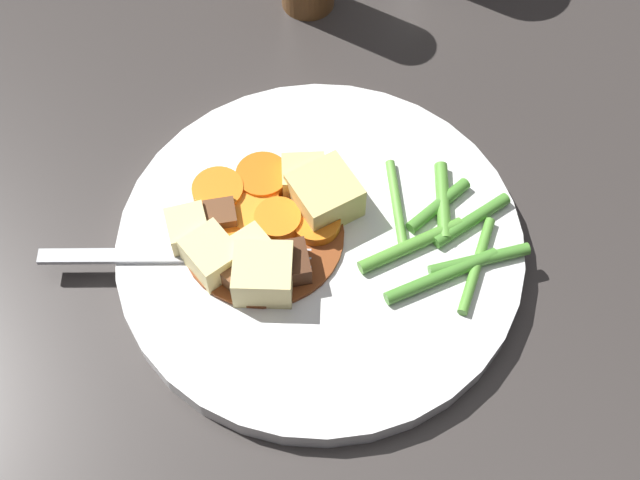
{
  "coord_description": "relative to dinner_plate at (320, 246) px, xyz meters",
  "views": [
    {
      "loc": [
        -0.1,
        0.27,
        0.5
      ],
      "look_at": [
        0.0,
        0.0,
        0.02
      ],
      "focal_mm": 48.27,
      "sensor_mm": 36.0,
      "label": 1
    }
  ],
  "objects": [
    {
      "name": "ground_plane",
      "position": [
        0.0,
        0.0,
        -0.01
      ],
      "size": [
        3.0,
        3.0,
        0.0
      ],
      "primitive_type": "plane",
      "color": "#383330"
    },
    {
      "name": "dinner_plate",
      "position": [
        0.0,
        0.0,
        0.0
      ],
      "size": [
        0.27,
        0.27,
        0.02
      ],
      "primitive_type": "cylinder",
      "color": "white",
      "rests_on": "ground_plane"
    },
    {
      "name": "stew_sauce",
      "position": [
        0.04,
        0.01,
        0.01
      ],
      "size": [
        0.11,
        0.11,
        0.0
      ],
      "primitive_type": "cylinder",
      "color": "brown",
      "rests_on": "dinner_plate"
    },
    {
      "name": "carrot_slice_0",
      "position": [
        0.04,
        0.0,
        0.01
      ],
      "size": [
        0.05,
        0.05,
        0.01
      ],
      "primitive_type": "cylinder",
      "rotation": [
        0.0,
        0.0,
        2.38
      ],
      "color": "orange",
      "rests_on": "dinner_plate"
    },
    {
      "name": "carrot_slice_1",
      "position": [
        0.05,
        -0.01,
        0.01
      ],
      "size": [
        0.04,
        0.04,
        0.01
      ],
      "primitive_type": "cylinder",
      "rotation": [
        0.0,
        0.0,
        0.3
      ],
      "color": "orange",
      "rests_on": "dinner_plate"
    },
    {
      "name": "carrot_slice_2",
      "position": [
        0.03,
        0.0,
        0.01
      ],
      "size": [
        0.04,
        0.04,
        0.01
      ],
      "primitive_type": "cylinder",
      "rotation": [
        0.0,
        0.0,
        4.43
      ],
      "color": "orange",
      "rests_on": "dinner_plate"
    },
    {
      "name": "carrot_slice_3",
      "position": [
        0.05,
        -0.03,
        0.01
      ],
      "size": [
        0.05,
        0.05,
        0.01
      ],
      "primitive_type": "cylinder",
      "rotation": [
        0.0,
        0.0,
        2.57
      ],
      "color": "orange",
      "rests_on": "dinner_plate"
    },
    {
      "name": "carrot_slice_4",
      "position": [
        0.07,
        -0.01,
        0.02
      ],
      "size": [
        0.05,
        0.05,
        0.01
      ],
      "primitive_type": "cylinder",
      "rotation": [
        0.0,
        0.0,
        2.41
      ],
      "color": "orange",
      "rests_on": "dinner_plate"
    },
    {
      "name": "carrot_slice_5",
      "position": [
        0.05,
        0.02,
        0.01
      ],
      "size": [
        0.03,
        0.03,
        0.01
      ],
      "primitive_type": "cylinder",
      "rotation": [
        0.0,
        0.0,
        2.28
      ],
      "color": "orange",
      "rests_on": "dinner_plate"
    },
    {
      "name": "carrot_slice_6",
      "position": [
        0.01,
        -0.01,
        0.01
      ],
      "size": [
        0.03,
        0.03,
        0.01
      ],
      "primitive_type": "cylinder",
      "rotation": [
        0.0,
        0.0,
        4.62
      ],
      "color": "orange",
      "rests_on": "dinner_plate"
    },
    {
      "name": "potato_chunk_0",
      "position": [
        0.02,
        0.04,
        0.02
      ],
      "size": [
        0.05,
        0.04,
        0.03
      ],
      "primitive_type": "cube",
      "rotation": [
        0.0,
        0.0,
        3.47
      ],
      "color": "#EAD68C",
      "rests_on": "dinner_plate"
    },
    {
      "name": "potato_chunk_1",
      "position": [
        0.04,
        0.03,
        0.02
      ],
      "size": [
        0.03,
        0.03,
        0.02
      ],
      "primitive_type": "cube",
      "rotation": [
        0.0,
        0.0,
        5.73
      ],
      "color": "#EAD68C",
      "rests_on": "dinner_plate"
    },
    {
      "name": "potato_chunk_2",
      "position": [
        0.02,
        -0.04,
        0.02
      ],
      "size": [
        0.04,
        0.03,
        0.02
      ],
      "primitive_type": "cube",
      "rotation": [
        0.0,
        0.0,
        5.12
      ],
      "color": "#E5CC7A",
      "rests_on": "dinner_plate"
    },
    {
      "name": "potato_chunk_3",
      "position": [
        0.06,
        0.04,
        0.02
      ],
      "size": [
        0.04,
        0.04,
        0.02
      ],
      "primitive_type": "cube",
      "rotation": [
        0.0,
        0.0,
        5.75
      ],
      "color": "#EAD68C",
      "rests_on": "dinner_plate"
    },
    {
      "name": "potato_chunk_4",
      "position": [
        0.01,
        -0.03,
        0.02
      ],
      "size": [
        0.05,
        0.05,
        0.03
      ],
      "primitive_type": "cube",
      "rotation": [
        0.0,
        0.0,
        2.46
      ],
      "color": "#E5CC7A",
      "rests_on": "dinner_plate"
    },
    {
      "name": "potato_chunk_5",
      "position": [
        0.08,
        0.03,
        0.02
      ],
      "size": [
        0.04,
        0.04,
        0.02
      ],
      "primitive_type": "cube",
      "rotation": [
        0.0,
        0.0,
        5.34
      ],
      "color": "#EAD68C",
      "rests_on": "dinner_plate"
    },
    {
      "name": "meat_chunk_0",
      "position": [
        0.06,
        0.01,
        0.02
      ],
      "size": [
        0.03,
        0.03,
        0.02
      ],
      "primitive_type": "cube",
      "rotation": [
        0.0,
        0.0,
        5.26
      ],
      "color": "brown",
      "rests_on": "dinner_plate"
    },
    {
      "name": "meat_chunk_1",
      "position": [
        0.04,
        0.04,
        0.02
      ],
      "size": [
        0.03,
        0.03,
        0.02
      ],
      "primitive_type": "cube",
      "rotation": [
        0.0,
        0.0,
        1.2
      ],
      "color": "brown",
      "rests_on": "dinner_plate"
    },
    {
      "name": "meat_chunk_2",
      "position": [
        0.01,
        0.03,
        0.02
      ],
      "size": [
        0.03,
        0.03,
        0.02
      ],
      "primitive_type": "cube",
      "rotation": [
        0.0,
        0.0,
        0.56
      ],
      "color": "#4C2B19",
      "rests_on": "dinner_plate"
    },
    {
      "name": "green_bean_0",
      "position": [
        -0.07,
        -0.05,
        0.01
      ],
      "size": [
        0.03,
        0.06,
        0.01
      ],
      "primitive_type": "cylinder",
      "rotation": [
        0.0,
        1.57,
        5.05
      ],
      "color": "#599E38",
      "rests_on": "dinner_plate"
    },
    {
      "name": "green_bean_1",
      "position": [
        -0.09,
        -0.05,
        0.01
      ],
      "size": [
        0.04,
        0.05,
        0.01
      ],
      "primitive_type": "cylinder",
      "rotation": [
        0.0,
        1.57,
        4.11
      ],
      "color": "#4C8E33",
      "rests_on": "dinner_plate"
    },
    {
      "name": "green_bean_2",
      "position": [
        -0.1,
        -0.02,
        0.01
      ],
      "size": [
        0.06,
        0.05,
        0.01
      ],
      "primitive_type": "cylinder",
      "rotation": [
        0.0,
        1.57,
        3.76
      ],
      "color": "#4C8E33",
      "rests_on": "dinner_plate"
    },
    {
      "name": "green_bean_3",
      "position": [
        -0.1,
        -0.02,
        0.01
      ],
      "size": [
        0.01,
        0.07,
        0.01
      ],
      "primitive_type": "cylinder",
      "rotation": [
        0.0,
        1.57,
        4.73
      ],
      "color": "#599E38",
      "rests_on": "dinner_plate"
    },
    {
      "name": "green_bean_4",
      "position": [
        -0.08,
        0.0,
        0.01
      ],
      "size": [
        0.06,
        0.06,
        0.01
      ],
      "primitive_type": "cylinder",
      "rotation": [
        0.0,
        1.57,
        3.93
      ],
      "color": "#4C8E33",
      "rests_on": "dinner_plate"
    },
    {
      "name": "green_bean_5",
      "position": [
        -0.06,
        -0.05,
        0.01
      ],
      "size": [
        0.03,
        0.05,
        0.01
      ],
      "primitive_type": "cylinder",
      "rotation": [
        0.0,
        1.57,
        4.24
      ],
      "color": "#4C8E33",
      "rests_on": "dinner_plate"
    },
    {
      "name": "green_bean_6",
      "position": [
        -0.04,
        -0.04,
        0.01
      ],
      "size": [
        0.03,
        0.06,
        0.01
      ],
      "primitive_type": "cylinder",
      "rotation": [
        0.0,
        1.57,
        5.16
      ],
      "color": "#66AD42",
      "rests_on": "dinner_plate"
    },
    {
      "name": "green_bean_7",
      "position": [
        -0.06,
        -0.01,
        0.01
      ],
      "size": [
        0.06,
        0.06,
        0.01
      ],
      "primitive_type": "cylinder",
      "rotation": [
        0.0,
        1.57,
        3.97
      ],
      "color": "#599E38",
      "rests_on": "dinner_plate"
    },
    {
      "name": "fork",
      "position": [
        0.08,
        0.04,
        0.01
      ],
      "size": [
        0.17,
        0.08,
        0.0
      ],
      "color": "silver",
      "rests_on": "dinner_plate"
    }
  ]
}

